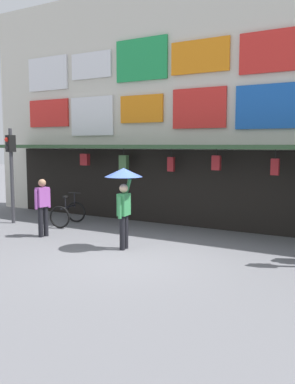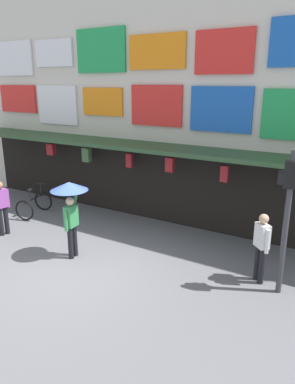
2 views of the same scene
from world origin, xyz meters
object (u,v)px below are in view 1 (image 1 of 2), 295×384
Objects in this scene: pedestrian_with_umbrella at (124,185)px; bicycle_parked at (68,213)px; traffic_light_near at (11,160)px; pedestrian_in_green at (43,204)px.

bicycle_parked is at bearing 152.79° from pedestrian_with_umbrella.
traffic_light_near reaches higher than bicycle_parked.
bicycle_parked is 3.98m from pedestrian_with_umbrella.
pedestrian_with_umbrella reaches higher than bicycle_parked.
pedestrian_with_umbrella reaches higher than pedestrian_in_green.
traffic_light_near reaches higher than pedestrian_in_green.
traffic_light_near is 1.54× the size of pedestrian_with_umbrella.
pedestrian_in_green is 2.92m from pedestrian_with_umbrella.
pedestrian_in_green is at bearing -72.81° from bicycle_parked.
pedestrian_with_umbrella is (2.84, -0.05, 0.69)m from pedestrian_in_green.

